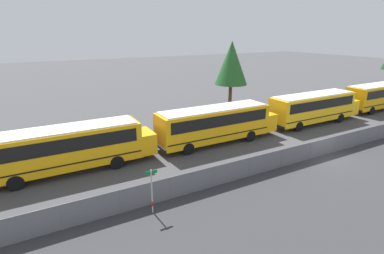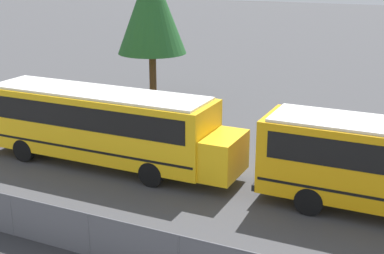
{
  "view_description": "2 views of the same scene",
  "coord_description": "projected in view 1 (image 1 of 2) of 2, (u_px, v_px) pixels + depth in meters",
  "views": [
    {
      "loc": [
        -20.08,
        -14.43,
        9.57
      ],
      "look_at": [
        -8.69,
        6.01,
        2.11
      ],
      "focal_mm": 28.0,
      "sensor_mm": 36.0,
      "label": 1
    },
    {
      "loc": [
        19.37,
        -11.56,
        8.59
      ],
      "look_at": [
        11.12,
        5.94,
        2.49
      ],
      "focal_mm": 50.0,
      "sensor_mm": 36.0,
      "label": 2
    }
  ],
  "objects": [
    {
      "name": "school_bus_5",
      "position": [
        380.0,
        94.0,
        38.19
      ],
      "size": [
        11.75,
        2.63,
        3.29
      ],
      "color": "orange",
      "rests_on": "ground_plane"
    },
    {
      "name": "street_sign",
      "position": [
        152.0,
        190.0,
        16.19
      ],
      "size": [
        0.7,
        0.09,
        2.6
      ],
      "color": "#B7B7BC",
      "rests_on": "ground_plane"
    },
    {
      "name": "tree_1",
      "position": [
        231.0,
        63.0,
        38.12
      ],
      "size": [
        4.2,
        4.2,
        8.52
      ],
      "color": "#51381E",
      "rests_on": "ground_plane"
    },
    {
      "name": "fence",
      "position": [
        323.0,
        147.0,
        24.0
      ],
      "size": [
        111.24,
        0.07,
        1.44
      ],
      "color": "#9EA0A5",
      "rests_on": "ground_plane"
    },
    {
      "name": "ground_plane",
      "position": [
        322.0,
        156.0,
        24.23
      ],
      "size": [
        200.0,
        200.0,
        0.0
      ],
      "primitive_type": "plane",
      "color": "#424244"
    },
    {
      "name": "school_bus_4",
      "position": [
        314.0,
        106.0,
        32.14
      ],
      "size": [
        11.75,
        2.63,
        3.29
      ],
      "color": "yellow",
      "rests_on": "ground_plane"
    },
    {
      "name": "school_bus_3",
      "position": [
        216.0,
        122.0,
        26.43
      ],
      "size": [
        11.75,
        2.63,
        3.29
      ],
      "color": "orange",
      "rests_on": "ground_plane"
    },
    {
      "name": "school_bus_2",
      "position": [
        69.0,
        146.0,
        20.95
      ],
      "size": [
        11.75,
        2.63,
        3.29
      ],
      "color": "orange",
      "rests_on": "ground_plane"
    }
  ]
}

